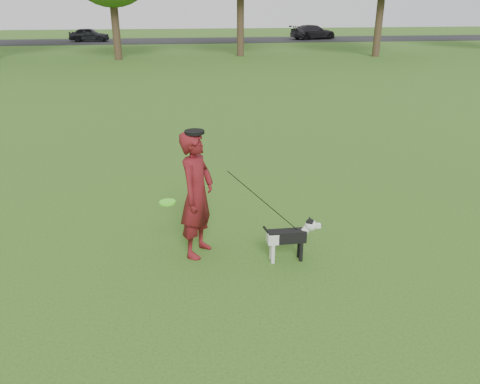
{
  "coord_description": "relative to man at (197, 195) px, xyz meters",
  "views": [
    {
      "loc": [
        -0.46,
        -6.15,
        3.53
      ],
      "look_at": [
        0.38,
        0.07,
        0.95
      ],
      "focal_mm": 35.0,
      "sensor_mm": 36.0,
      "label": 1
    }
  ],
  "objects": [
    {
      "name": "ground",
      "position": [
        0.24,
        -0.06,
        -0.94
      ],
      "size": [
        120.0,
        120.0,
        0.0
      ],
      "primitive_type": "plane",
      "color": "#285116",
      "rests_on": "ground"
    },
    {
      "name": "road",
      "position": [
        0.24,
        39.94,
        -0.93
      ],
      "size": [
        120.0,
        7.0,
        0.02
      ],
      "primitive_type": "cube",
      "color": "black",
      "rests_on": "ground"
    },
    {
      "name": "man",
      "position": [
        0.0,
        0.0,
        0.0
      ],
      "size": [
        0.72,
        0.82,
        1.88
      ],
      "primitive_type": "imported",
      "rotation": [
        0.0,
        0.0,
        1.07
      ],
      "color": "#5D0D1E",
      "rests_on": "ground"
    },
    {
      "name": "dog",
      "position": [
        1.32,
        -0.39,
        -0.54
      ],
      "size": [
        0.87,
        0.17,
        0.66
      ],
      "color": "black",
      "rests_on": "ground"
    },
    {
      "name": "car_left",
      "position": [
        -7.79,
        39.94,
        -0.32
      ],
      "size": [
        3.63,
        1.72,
        1.2
      ],
      "primitive_type": "imported",
      "rotation": [
        0.0,
        0.0,
        1.48
      ],
      "color": "black",
      "rests_on": "road"
    },
    {
      "name": "car_right",
      "position": [
        13.17,
        39.94,
        -0.26
      ],
      "size": [
        4.86,
        3.02,
        1.31
      ],
      "primitive_type": "imported",
      "rotation": [
        0.0,
        0.0,
        1.85
      ],
      "color": "black",
      "rests_on": "road"
    },
    {
      "name": "man_held_items",
      "position": [
        0.93,
        -0.22,
        -0.06
      ],
      "size": [
        1.98,
        0.53,
        1.45
      ],
      "color": "#56FA1F",
      "rests_on": "ground"
    }
  ]
}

